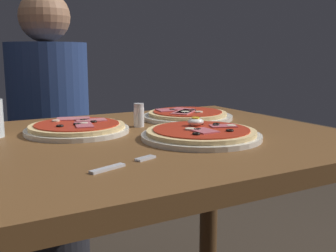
{
  "coord_description": "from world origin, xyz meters",
  "views": [
    {
      "loc": [
        -0.39,
        -0.92,
        0.94
      ],
      "look_at": [
        0.1,
        -0.05,
        0.76
      ],
      "focal_mm": 43.96,
      "sensor_mm": 36.0,
      "label": 1
    }
  ],
  "objects_px": {
    "pizza_across_left": "(77,128)",
    "diner_person": "(52,146)",
    "fork": "(119,165)",
    "pizza_across_right": "(187,115)",
    "salt_shaker": "(139,115)",
    "pizza_foreground": "(201,134)",
    "dining_table": "(124,184)"
  },
  "relations": [
    {
      "from": "pizza_across_left",
      "to": "diner_person",
      "type": "relative_size",
      "value": 0.23
    },
    {
      "from": "fork",
      "to": "pizza_across_right",
      "type": "bearing_deg",
      "value": 45.45
    },
    {
      "from": "diner_person",
      "to": "pizza_across_left",
      "type": "bearing_deg",
      "value": 82.88
    },
    {
      "from": "pizza_across_left",
      "to": "pizza_across_right",
      "type": "xyz_separation_m",
      "value": [
        0.38,
        0.05,
        -0.0
      ]
    },
    {
      "from": "pizza_across_left",
      "to": "salt_shaker",
      "type": "relative_size",
      "value": 4.09
    },
    {
      "from": "pizza_foreground",
      "to": "diner_person",
      "type": "distance_m",
      "value": 0.89
    },
    {
      "from": "pizza_across_left",
      "to": "fork",
      "type": "xyz_separation_m",
      "value": [
        -0.03,
        -0.36,
        -0.01
      ]
    },
    {
      "from": "dining_table",
      "to": "pizza_across_left",
      "type": "xyz_separation_m",
      "value": [
        -0.08,
        0.13,
        0.13
      ]
    },
    {
      "from": "pizza_foreground",
      "to": "pizza_across_right",
      "type": "relative_size",
      "value": 1.04
    },
    {
      "from": "pizza_foreground",
      "to": "diner_person",
      "type": "bearing_deg",
      "value": 100.74
    },
    {
      "from": "salt_shaker",
      "to": "diner_person",
      "type": "height_order",
      "value": "diner_person"
    },
    {
      "from": "dining_table",
      "to": "pizza_across_left",
      "type": "bearing_deg",
      "value": 120.16
    },
    {
      "from": "pizza_foreground",
      "to": "diner_person",
      "type": "relative_size",
      "value": 0.25
    },
    {
      "from": "salt_shaker",
      "to": "diner_person",
      "type": "distance_m",
      "value": 0.67
    },
    {
      "from": "pizza_foreground",
      "to": "pizza_across_left",
      "type": "bearing_deg",
      "value": 136.88
    },
    {
      "from": "dining_table",
      "to": "salt_shaker",
      "type": "relative_size",
      "value": 17.08
    },
    {
      "from": "dining_table",
      "to": "salt_shaker",
      "type": "distance_m",
      "value": 0.22
    },
    {
      "from": "dining_table",
      "to": "fork",
      "type": "height_order",
      "value": "fork"
    },
    {
      "from": "fork",
      "to": "salt_shaker",
      "type": "relative_size",
      "value": 2.29
    },
    {
      "from": "dining_table",
      "to": "pizza_across_left",
      "type": "distance_m",
      "value": 0.2
    },
    {
      "from": "pizza_foreground",
      "to": "pizza_across_left",
      "type": "distance_m",
      "value": 0.33
    },
    {
      "from": "pizza_across_left",
      "to": "diner_person",
      "type": "xyz_separation_m",
      "value": [
        0.08,
        0.63,
        -0.18
      ]
    },
    {
      "from": "diner_person",
      "to": "pizza_foreground",
      "type": "bearing_deg",
      "value": 100.74
    },
    {
      "from": "dining_table",
      "to": "pizza_across_left",
      "type": "height_order",
      "value": "pizza_across_left"
    },
    {
      "from": "pizza_across_left",
      "to": "pizza_across_right",
      "type": "distance_m",
      "value": 0.38
    },
    {
      "from": "dining_table",
      "to": "pizza_foreground",
      "type": "xyz_separation_m",
      "value": [
        0.17,
        -0.1,
        0.13
      ]
    },
    {
      "from": "pizza_foreground",
      "to": "fork",
      "type": "distance_m",
      "value": 0.31
    },
    {
      "from": "fork",
      "to": "salt_shaker",
      "type": "bearing_deg",
      "value": 59.6
    },
    {
      "from": "pizza_across_left",
      "to": "salt_shaker",
      "type": "bearing_deg",
      "value": -0.13
    },
    {
      "from": "pizza_across_left",
      "to": "salt_shaker",
      "type": "distance_m",
      "value": 0.18
    },
    {
      "from": "pizza_foreground",
      "to": "salt_shaker",
      "type": "relative_size",
      "value": 4.43
    },
    {
      "from": "dining_table",
      "to": "pizza_foreground",
      "type": "height_order",
      "value": "pizza_foreground"
    }
  ]
}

